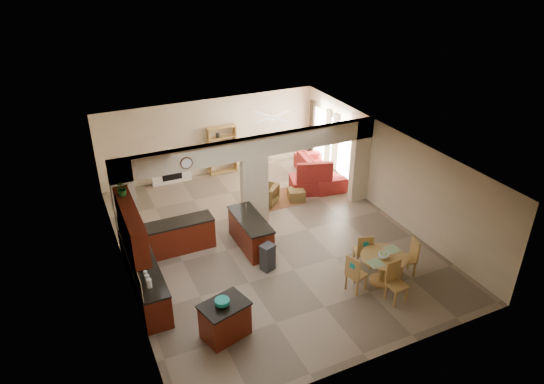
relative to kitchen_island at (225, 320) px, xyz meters
name	(u,v)px	position (x,y,z in m)	size (l,w,h in m)	color
floor	(269,239)	(2.44, 3.07, -0.44)	(10.00, 10.00, 0.00)	#7E6D57
ceiling	(268,150)	(2.44, 3.07, 2.36)	(10.00, 10.00, 0.00)	white
wall_back	(211,137)	(2.44, 8.07, 0.96)	(8.00, 8.00, 0.00)	#BEAD8B
wall_front	(376,308)	(2.44, -1.93, 0.96)	(8.00, 8.00, 0.00)	#BEAD8B
wall_left	(120,229)	(-1.56, 3.07, 0.96)	(10.00, 10.00, 0.00)	#BEAD8B
wall_right	(387,171)	(6.44, 3.07, 0.96)	(10.00, 10.00, 0.00)	#BEAD8B
partition_left_pier	(126,208)	(-1.26, 4.07, 0.96)	(0.60, 0.25, 2.80)	#BEAD8B
partition_center_pier	(255,191)	(2.44, 4.07, 0.66)	(0.80, 0.25, 2.20)	#BEAD8B
partition_right_pier	(360,161)	(6.14, 4.07, 0.96)	(0.60, 0.25, 2.80)	#BEAD8B
partition_header	(254,147)	(2.44, 4.07, 2.06)	(8.00, 0.25, 0.60)	#BEAD8B
kitchen_counter	(157,258)	(-0.82, 2.82, 0.03)	(2.52, 3.29, 1.48)	#481A08
upper_cabinets	(131,225)	(-1.38, 2.27, 1.48)	(0.35, 2.40, 0.90)	#481A08
peninsula	(251,233)	(1.84, 2.96, 0.02)	(0.70, 1.85, 0.91)	#481A08
wall_clock	(186,163)	(0.44, 3.92, 2.01)	(0.34, 0.34, 0.03)	#4E2A1A
rug	(275,199)	(3.64, 5.17, -0.43)	(1.60, 1.30, 0.01)	brown
fireplace	(170,166)	(0.84, 7.91, 0.18)	(1.60, 0.35, 1.20)	white
shelving_unit	(222,150)	(2.79, 7.89, 0.46)	(1.00, 0.32, 1.80)	#A37838
window_a	(345,151)	(6.41, 5.37, 0.76)	(0.02, 0.90, 1.90)	white
window_b	(321,135)	(6.41, 7.07, 0.76)	(0.02, 0.90, 1.90)	white
glazed_door	(332,146)	(6.41, 6.22, 0.61)	(0.02, 0.70, 2.10)	white
drape_a_left	(354,157)	(6.37, 4.77, 0.76)	(0.10, 0.28, 2.30)	#3C1818
drape_a_right	(335,145)	(6.37, 5.97, 0.76)	(0.10, 0.28, 2.30)	#3C1818
drape_b_left	(328,140)	(6.37, 6.47, 0.76)	(0.10, 0.28, 2.30)	#3C1818
drape_b_right	(312,130)	(6.37, 7.67, 0.76)	(0.10, 0.28, 2.30)	#3C1818
ceiling_fan	(272,117)	(3.94, 6.07, 2.12)	(1.00, 1.00, 0.10)	white
kitchen_island	(225,320)	(0.00, 0.00, 0.00)	(1.16, 0.96, 0.87)	#481A08
teal_bowl	(222,303)	(-0.05, -0.02, 0.51)	(0.32, 0.32, 0.15)	teal
trash_can	(268,258)	(1.82, 1.79, -0.09)	(0.33, 0.28, 0.70)	#2A2A2C
dining_table	(383,265)	(4.21, 0.10, 0.08)	(1.15, 1.15, 0.78)	#A37838
fruit_bowl	(383,255)	(4.15, 0.05, 0.42)	(0.27, 0.27, 0.14)	#80AD25
sofa	(319,169)	(5.74, 5.91, -0.05)	(1.04, 2.66, 0.78)	maroon
chaise	(308,184)	(4.94, 5.29, -0.20)	(1.20, 0.98, 0.48)	maroon
armchair	(266,194)	(3.25, 5.09, -0.10)	(0.72, 0.74, 0.67)	maroon
ottoman	(296,195)	(4.26, 4.86, -0.25)	(0.53, 0.53, 0.38)	maroon
plant	(122,188)	(-1.38, 2.95, 2.12)	(0.34, 0.29, 0.38)	#1A4E15
chair_north	(364,250)	(4.12, 0.81, 0.12)	(0.53, 0.53, 1.02)	#A37838
chair_east	(410,256)	(5.05, 0.10, 0.12)	(0.50, 0.50, 1.02)	#A37838
chair_south	(395,280)	(4.08, -0.55, 0.12)	(0.44, 0.44, 1.02)	#A37838
chair_west	(355,273)	(3.37, 0.10, 0.12)	(0.53, 0.53, 1.02)	#A37838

